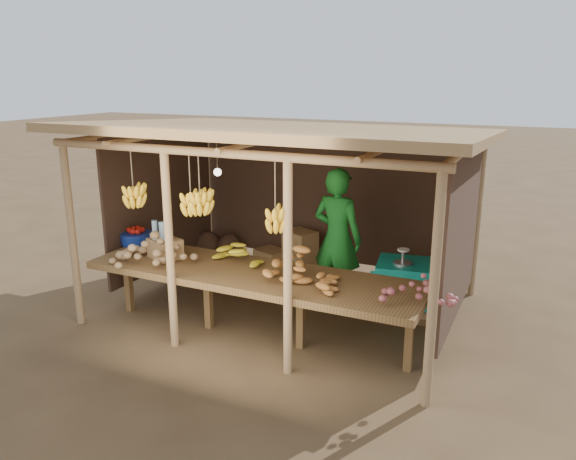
% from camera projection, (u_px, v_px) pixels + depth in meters
% --- Properties ---
extents(ground, '(60.00, 60.00, 0.00)m').
position_uv_depth(ground, '(288.00, 307.00, 7.33)').
color(ground, brown).
rests_on(ground, ground).
extents(stall_structure, '(4.70, 3.50, 2.43)m').
position_uv_depth(stall_structure, '(284.00, 161.00, 6.82)').
color(stall_structure, '#A98357').
rests_on(stall_structure, ground).
extents(counter, '(3.90, 1.05, 0.80)m').
position_uv_depth(counter, '(252.00, 277.00, 6.31)').
color(counter, brown).
rests_on(counter, ground).
extents(potato_heap, '(1.03, 0.72, 0.36)m').
position_uv_depth(potato_heap, '(152.00, 250.00, 6.48)').
color(potato_heap, '#98764E').
rests_on(potato_heap, counter).
extents(sweet_potato_heap, '(0.92, 0.56, 0.36)m').
position_uv_depth(sweet_potato_heap, '(300.00, 265.00, 5.98)').
color(sweet_potato_heap, '#B7722F').
rests_on(sweet_potato_heap, counter).
extents(onion_heap, '(0.80, 0.57, 0.35)m').
position_uv_depth(onion_heap, '(420.00, 287.00, 5.35)').
color(onion_heap, '#A24F4F').
rests_on(onion_heap, counter).
extents(banana_pile, '(0.60, 0.38, 0.35)m').
position_uv_depth(banana_pile, '(238.00, 249.00, 6.53)').
color(banana_pile, gold).
rests_on(banana_pile, counter).
extents(tomato_basin, '(0.41, 0.41, 0.22)m').
position_uv_depth(tomato_basin, '(137.00, 237.00, 7.34)').
color(tomato_basin, navy).
rests_on(tomato_basin, counter).
extents(bottle_box, '(0.45, 0.41, 0.47)m').
position_uv_depth(bottle_box, '(165.00, 243.00, 6.74)').
color(bottle_box, '#9A7345').
rests_on(bottle_box, counter).
extents(vendor, '(0.73, 0.54, 1.83)m').
position_uv_depth(vendor, '(337.00, 239.00, 7.16)').
color(vendor, '#186E21').
rests_on(vendor, ground).
extents(tarp_crate, '(0.85, 0.77, 0.90)m').
position_uv_depth(tarp_crate, '(407.00, 287.00, 7.02)').
color(tarp_crate, brown).
rests_on(tarp_crate, ground).
extents(carton_stack, '(1.02, 0.49, 0.70)m').
position_uv_depth(carton_stack, '(290.00, 256.00, 8.40)').
color(carton_stack, '#9A7345').
rests_on(carton_stack, ground).
extents(burlap_sacks, '(0.86, 0.45, 0.61)m').
position_uv_depth(burlap_sacks, '(219.00, 248.00, 8.97)').
color(burlap_sacks, '#452D20').
rests_on(burlap_sacks, ground).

